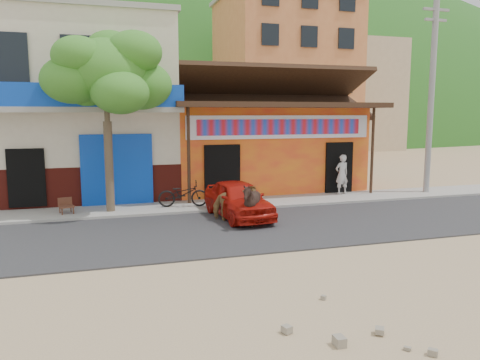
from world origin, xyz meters
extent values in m
plane|color=#9E825B|center=(0.00, 0.00, 0.00)|extent=(120.00, 120.00, 0.00)
cube|color=#28282B|center=(0.00, 2.50, 0.02)|extent=(60.00, 5.00, 0.04)
cube|color=gray|center=(0.00, 6.00, 0.06)|extent=(60.00, 2.00, 0.12)
cube|color=orange|center=(2.00, 10.00, 1.80)|extent=(8.00, 6.00, 3.60)
cube|color=beige|center=(-5.50, 10.00, 3.50)|extent=(7.00, 6.00, 7.00)
cube|color=#CC723F|center=(9.00, 24.00, 6.00)|extent=(9.00, 9.00, 12.00)
cube|color=tan|center=(18.00, 30.00, 5.00)|extent=(8.00, 8.00, 10.00)
ellipsoid|color=#194C14|center=(0.00, 70.00, 12.00)|extent=(100.00, 40.00, 24.00)
cylinder|color=gray|center=(8.20, 6.00, 4.12)|extent=(0.24, 0.24, 8.00)
imported|color=olive|center=(-0.93, 3.45, 0.62)|extent=(1.50, 1.05, 1.16)
imported|color=black|center=(-0.63, 2.71, 0.70)|extent=(1.46, 1.37, 1.33)
imported|color=#B8160D|center=(-0.67, 3.93, 0.64)|extent=(1.72, 3.65, 1.21)
imported|color=black|center=(-2.13, 5.82, 0.58)|extent=(1.81, 0.88, 0.91)
imported|color=#BCBCBC|center=(4.50, 6.52, 0.93)|extent=(0.63, 0.45, 1.61)
camera|label=1|loc=(-4.94, -10.25, 3.37)|focal=35.00mm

